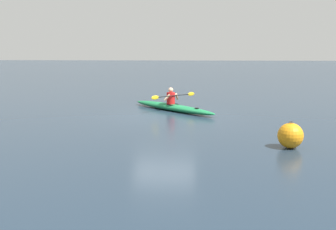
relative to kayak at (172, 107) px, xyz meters
name	(u,v)px	position (x,y,z in m)	size (l,w,h in m)	color
ground_plane	(164,116)	(0.24, 1.39, -0.15)	(160.00, 160.00, 0.00)	#1E2D3D
kayak	(172,107)	(0.00, 0.00, 0.00)	(4.00, 4.06, 0.29)	#19723F
kayaker	(171,97)	(0.05, -0.05, 0.45)	(1.78, 1.75, 0.72)	red
mooring_buoy_white_far	(290,136)	(-3.59, 6.45, 0.20)	(0.69, 0.69, 0.73)	orange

